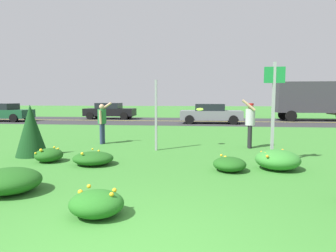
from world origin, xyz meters
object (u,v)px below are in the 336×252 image
(person_catcher_red_cap_gray_shirt, at_px, (250,121))
(sign_post_by_roadside, at_px, (273,103))
(car_gray_center_right, at_px, (211,113))
(car_dark_green_leftmost, at_px, (3,112))
(frisbee_lime, at_px, (200,109))
(sign_post_near_path, at_px, (156,115))
(car_black_center_left, at_px, (110,111))
(person_thrower_green_shirt, at_px, (102,120))
(box_truck_tan, at_px, (315,99))

(person_catcher_red_cap_gray_shirt, bearing_deg, sign_post_by_roadside, -85.37)
(sign_post_by_roadside, relative_size, car_gray_center_right, 0.63)
(car_dark_green_leftmost, bearing_deg, car_gray_center_right, 0.00)
(frisbee_lime, xyz_separation_m, car_gray_center_right, (0.71, 10.49, -0.68))
(sign_post_near_path, height_order, sign_post_by_roadside, sign_post_by_roadside)
(frisbee_lime, bearing_deg, sign_post_near_path, -147.38)
(car_dark_green_leftmost, bearing_deg, frisbee_lime, -33.20)
(car_dark_green_leftmost, xyz_separation_m, car_black_center_left, (7.76, 3.72, 0.00))
(sign_post_near_path, height_order, car_black_center_left, sign_post_near_path)
(sign_post_by_roadside, relative_size, person_catcher_red_cap_gray_shirt, 1.56)
(sign_post_near_path, xyz_separation_m, frisbee_lime, (1.52, 0.97, 0.18))
(sign_post_near_path, height_order, car_dark_green_leftmost, sign_post_near_path)
(sign_post_by_roadside, distance_m, car_black_center_left, 19.78)
(sign_post_near_path, distance_m, car_gray_center_right, 11.69)
(car_black_center_left, height_order, car_gray_center_right, same)
(frisbee_lime, height_order, car_black_center_left, frisbee_lime)
(person_thrower_green_shirt, xyz_separation_m, car_dark_green_leftmost, (-12.12, 10.27, -0.22))
(sign_post_by_roadside, relative_size, car_dark_green_leftmost, 0.63)
(sign_post_near_path, distance_m, box_truck_tan, 18.72)
(frisbee_lime, distance_m, box_truck_tan, 17.05)
(frisbee_lime, relative_size, car_gray_center_right, 0.06)
(person_catcher_red_cap_gray_shirt, height_order, car_black_center_left, person_catcher_red_cap_gray_shirt)
(sign_post_near_path, bearing_deg, person_catcher_red_cap_gray_shirt, 14.36)
(sign_post_near_path, bearing_deg, sign_post_by_roadside, -25.04)
(frisbee_lime, bearing_deg, car_dark_green_leftmost, 146.80)
(car_dark_green_leftmost, bearing_deg, box_truck_tan, 8.32)
(car_black_center_left, relative_size, box_truck_tan, 0.67)
(sign_post_near_path, bearing_deg, car_gray_center_right, 78.98)
(sign_post_by_roadside, xyz_separation_m, car_black_center_left, (-10.32, 16.85, -0.96))
(person_thrower_green_shirt, relative_size, car_dark_green_leftmost, 0.38)
(box_truck_tan, bearing_deg, car_gray_center_right, -156.83)
(person_thrower_green_shirt, relative_size, frisbee_lime, 6.35)
(car_black_center_left, bearing_deg, sign_post_near_path, -66.01)
(person_thrower_green_shirt, height_order, frisbee_lime, person_thrower_green_shirt)
(frisbee_lime, height_order, car_gray_center_right, frisbee_lime)
(person_thrower_green_shirt, relative_size, person_catcher_red_cap_gray_shirt, 0.94)
(person_thrower_green_shirt, xyz_separation_m, frisbee_lime, (3.92, -0.22, 0.46))
(person_catcher_red_cap_gray_shirt, height_order, box_truck_tan, box_truck_tan)
(car_dark_green_leftmost, bearing_deg, sign_post_near_path, -38.30)
(sign_post_near_path, relative_size, person_catcher_red_cap_gray_shirt, 1.37)
(car_dark_green_leftmost, bearing_deg, person_catcher_red_cap_gray_shirt, -30.68)
(sign_post_near_path, bearing_deg, car_black_center_left, 113.99)
(sign_post_near_path, relative_size, car_gray_center_right, 0.55)
(sign_post_by_roadside, bearing_deg, car_gray_center_right, 95.79)
(sign_post_by_roadside, xyz_separation_m, car_gray_center_right, (-1.33, 13.13, -0.96))
(sign_post_near_path, distance_m, car_black_center_left, 16.63)
(car_dark_green_leftmost, relative_size, car_black_center_left, 1.00)
(sign_post_by_roadside, height_order, car_black_center_left, sign_post_by_roadside)
(car_dark_green_leftmost, bearing_deg, person_thrower_green_shirt, -40.29)
(sign_post_near_path, height_order, car_gray_center_right, sign_post_near_path)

